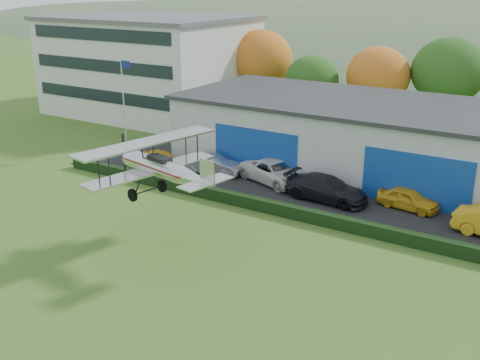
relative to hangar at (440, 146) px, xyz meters
The scene contains 12 objects.
apron 7.72m from the hangar, 105.99° to the right, with size 48.00×9.00×0.05m, color black.
hedge 12.16m from the hangar, 99.64° to the right, with size 46.00×0.60×0.80m, color black.
hangar is the anchor object (origin of this frame).
office_block 33.84m from the hangar, 167.99° to the left, with size 20.60×15.60×10.40m.
flagpole 25.68m from the hangar, 166.49° to the right, with size 1.05×0.10×8.00m.
tree_belt 13.63m from the hangar, 108.16° to the left, with size 75.70×13.22×10.12m.
car_0 21.00m from the hangar, 156.60° to the right, with size 1.60×3.99×1.36m, color gold.
car_1 16.78m from the hangar, 153.18° to the right, with size 1.59×4.55×1.50m, color silver.
car_2 12.08m from the hangar, 145.49° to the right, with size 2.66×5.77×1.60m, color silver.
car_3 9.75m from the hangar, 123.39° to the right, with size 2.32×5.70×1.65m, color black.
car_4 6.90m from the hangar, 91.91° to the right, with size 1.58×3.93×1.34m, color gold.
biplane 21.71m from the hangar, 117.69° to the right, with size 7.59×8.65×3.22m.
Camera 1 is at (13.48, -12.96, 13.94)m, focal length 42.28 mm.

